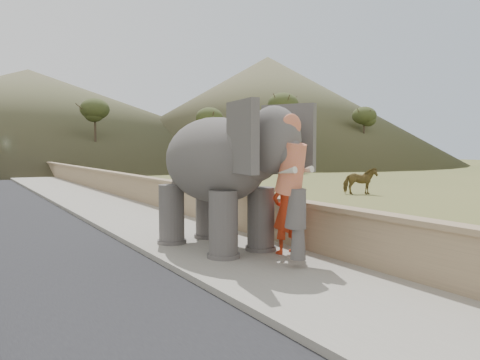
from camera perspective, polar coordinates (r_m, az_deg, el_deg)
ground at (r=8.76m, az=4.70°, el=-11.88°), size 160.00×160.00×0.00m
walkway at (r=17.67m, az=-14.89°, el=-3.66°), size 3.00×120.00×0.15m
parapet at (r=18.15m, az=-9.92°, el=-1.88°), size 0.30×120.00×1.10m
cow at (r=24.45m, az=14.43°, el=-0.11°), size 1.77×1.52×1.38m
distant_car at (r=47.78m, az=-2.82°, el=2.01°), size 4.55×2.97×1.44m
bus_white at (r=50.73m, az=5.69°, el=3.05°), size 11.26×5.51×3.10m
bus_orange at (r=56.28m, az=12.19°, el=3.08°), size 11.01×2.53×3.10m
hill_right at (r=71.88m, az=3.37°, el=8.49°), size 56.00×56.00×16.00m
hill_far at (r=77.57m, az=-24.28°, el=7.08°), size 80.00×80.00×14.00m
elephant_and_man at (r=10.49m, az=-2.96°, el=0.07°), size 2.82×4.54×3.07m
trees at (r=37.36m, az=-19.90°, el=6.00°), size 48.67×44.67×8.97m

